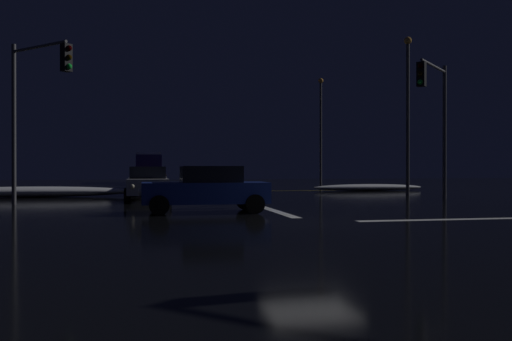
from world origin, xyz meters
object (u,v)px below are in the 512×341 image
Objects in this scene: sedan_orange at (154,177)px; box_truck at (148,166)px; sedan_silver at (148,183)px; traffic_signal_ne at (435,105)px; traffic_signal_nw at (35,93)px; sedan_black at (150,178)px; streetlamp_right_near at (408,104)px; sedan_blue_crossing at (206,189)px; sedan_red at (147,176)px; sedan_white at (149,181)px; streetlamp_right_far at (321,124)px.

sedan_orange is 0.52× the size of box_truck.
sedan_silver and sedan_orange have the same top height.
sedan_orange is 0.67× the size of traffic_signal_ne.
traffic_signal_nw reaches higher than sedan_orange.
sedan_silver is 1.00× the size of sedan_orange.
sedan_orange is (0.35, 5.60, 0.00)m from sedan_black.
sedan_black is at bearing -90.27° from box_truck.
streetlamp_right_near is (1.80, 6.30, 0.81)m from traffic_signal_ne.
box_truck is 38.78m from sedan_blue_crossing.
traffic_signal_ne is (12.96, -2.77, 3.61)m from sedan_silver.
traffic_signal_nw is (-4.45, -2.66, 3.70)m from sedan_silver.
streetlamp_right_near reaches higher than sedan_orange.
traffic_signal_ne is at bearing -69.71° from box_truck.
sedan_black and sedan_red have the same top height.
traffic_signal_ne is (12.62, -34.11, 2.70)m from box_truck.
traffic_signal_nw is (-4.57, -26.51, 3.70)m from sedan_red.
streetlamp_right_near reaches higher than box_truck.
traffic_signal_nw reaches higher than box_truck.
sedan_silver is 1.00× the size of sedan_white.
sedan_red is at bearing 94.56° from sedan_orange.
streetlamp_right_far is (19.20, 22.18, 0.80)m from traffic_signal_nw.
box_truck is 1.25× the size of traffic_signal_nw.
traffic_signal_ne is at bearing 22.66° from sedan_blue_crossing.
sedan_red is 27.15m from traffic_signal_nw.
box_truck is 31.53m from streetlamp_right_near.
sedan_red is at bearing 93.23° from sedan_blue_crossing.
streetlamp_right_near reaches higher than traffic_signal_ne.
streetlamp_right_near is (14.60, -1.93, 4.42)m from sedan_white.
streetlamp_right_near reaches higher than sedan_blue_crossing.
sedan_red is 31.29m from sedan_blue_crossing.
streetlamp_right_far is (14.63, -4.33, 4.50)m from sedan_red.
sedan_white is 20.77m from streetlamp_right_far.
streetlamp_right_far is (12.87, 26.92, 4.50)m from sedan_blue_crossing.
streetlamp_right_near is (14.50, -8.72, 4.42)m from sedan_black.
sedan_blue_crossing is at bearing -157.34° from traffic_signal_ne.
sedan_blue_crossing is (1.74, -12.85, 0.00)m from sedan_white.
sedan_red is 0.67× the size of traffic_signal_ne.
traffic_signal_ne is 17.40m from traffic_signal_nw.
box_truck is at bearing 89.57° from sedan_white.
sedan_black is 11.61m from sedan_red.
box_truck reaches higher than sedan_black.
box_truck is at bearing 89.38° from sedan_silver.
sedan_blue_crossing is at bearing -87.72° from box_truck.
sedan_red is at bearing 163.53° from streetlamp_right_far.
sedan_black and sedan_orange have the same top height.
traffic_signal_nw is 29.35m from streetlamp_right_far.
sedan_silver is 23.85m from sedan_red.
streetlamp_right_near is (14.75, 3.53, 4.42)m from sedan_silver.
streetlamp_right_far reaches higher than sedan_red.
streetlamp_right_near is at bearing -7.52° from sedan_white.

